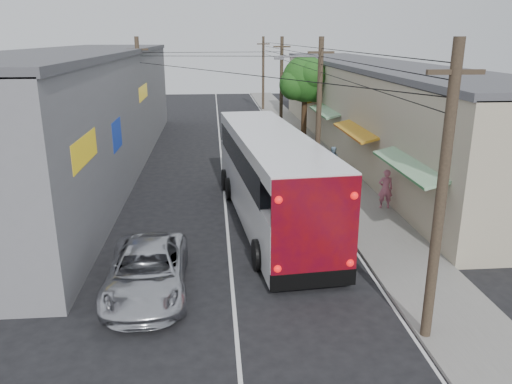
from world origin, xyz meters
TOP-DOWN VIEW (x-y plane):
  - ground at (0.00, 0.00)m, footprint 120.00×120.00m
  - sidewalk at (6.50, 20.00)m, footprint 3.00×80.00m
  - building_right at (10.99, 22.00)m, footprint 7.09×40.00m
  - building_left at (-8.50, 18.00)m, footprint 7.20×36.00m
  - utility_poles at (3.13, 20.33)m, footprint 11.80×45.28m
  - street_tree at (6.87, 26.02)m, footprint 4.40×4.00m
  - coach_bus at (1.96, 7.66)m, footprint 4.17×14.03m
  - jeepney at (-2.75, 1.31)m, footprint 2.71×5.56m
  - parked_suv at (4.60, 18.00)m, footprint 2.83×5.61m
  - parked_car_mid at (4.12, 24.95)m, footprint 2.25×4.92m
  - parked_car_far at (3.80, 29.90)m, footprint 1.60×4.49m
  - pedestrian_near at (7.60, 8.53)m, footprint 0.75×0.55m
  - pedestrian_far at (6.64, 15.22)m, footprint 0.95×0.88m

SIDE VIEW (x-z plane):
  - ground at x=0.00m, z-range 0.00..0.00m
  - sidewalk at x=6.50m, z-range 0.00..0.12m
  - parked_car_far at x=3.80m, z-range 0.00..1.48m
  - jeepney at x=-2.75m, z-range 0.00..1.52m
  - parked_suv at x=4.60m, z-range 0.00..1.56m
  - parked_car_mid at x=4.12m, z-range 0.00..1.64m
  - pedestrian_far at x=6.64m, z-range 0.12..1.69m
  - pedestrian_near at x=7.60m, z-range 0.12..2.02m
  - coach_bus at x=1.96m, z-range 0.07..4.06m
  - building_right at x=10.99m, z-range 0.03..6.28m
  - building_left at x=-8.50m, z-range 0.03..7.28m
  - utility_poles at x=3.13m, z-range 0.13..8.13m
  - street_tree at x=6.87m, z-range 1.37..7.97m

